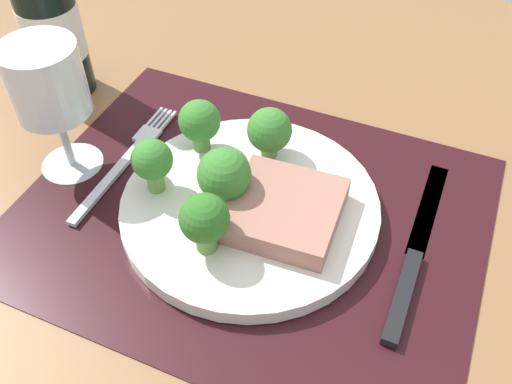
{
  "coord_description": "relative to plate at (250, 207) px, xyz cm",
  "views": [
    {
      "loc": [
        15.07,
        -33.55,
        41.95
      ],
      "look_at": [
        0.05,
        1.37,
        1.9
      ],
      "focal_mm": 39.35,
      "sensor_mm": 36.0,
      "label": 1
    }
  ],
  "objects": [
    {
      "name": "ground_plane",
      "position": [
        0.0,
        0.0,
        -2.6
      ],
      "size": [
        140.0,
        110.0,
        3.0
      ],
      "primitive_type": "cube",
      "color": "brown"
    },
    {
      "name": "placemat",
      "position": [
        0.0,
        0.0,
        -0.95
      ],
      "size": [
        45.01,
        35.81,
        0.3
      ],
      "primitive_type": "cube",
      "color": "black",
      "rests_on": "ground_plane"
    },
    {
      "name": "plate",
      "position": [
        0.0,
        0.0,
        0.0
      ],
      "size": [
        25.24,
        25.24,
        1.6
      ],
      "primitive_type": "cylinder",
      "color": "silver",
      "rests_on": "placemat"
    },
    {
      "name": "steak",
      "position": [
        3.84,
        -0.71,
        1.96
      ],
      "size": [
        10.54,
        10.49,
        2.32
      ],
      "primitive_type": "cube",
      "rotation": [
        0.0,
        0.0,
        0.05
      ],
      "color": "#9E6B5B",
      "rests_on": "plate"
    },
    {
      "name": "broccoli_front_edge",
      "position": [
        -2.22,
        -0.83,
        4.27
      ],
      "size": [
        5.11,
        5.11,
        6.08
      ],
      "color": "#5B8942",
      "rests_on": "plate"
    },
    {
      "name": "broccoli_center",
      "position": [
        -9.18,
        -2.01,
        4.42
      ],
      "size": [
        4.0,
        4.0,
        5.87
      ],
      "color": "#6B994C",
      "rests_on": "plate"
    },
    {
      "name": "broccoli_back_left",
      "position": [
        -1.29,
        -6.63,
        4.47
      ],
      "size": [
        4.44,
        4.44,
        6.13
      ],
      "color": "#5B8942",
      "rests_on": "plate"
    },
    {
      "name": "broccoli_near_fork",
      "position": [
        -7.84,
        5.13,
        4.25
      ],
      "size": [
        4.36,
        4.36,
        5.82
      ],
      "color": "#5B8942",
      "rests_on": "plate"
    },
    {
      "name": "broccoli_near_steak",
      "position": [
        -0.87,
        6.98,
        4.0
      ],
      "size": [
        4.61,
        4.61,
        5.61
      ],
      "color": "#6B994C",
      "rests_on": "plate"
    },
    {
      "name": "fork",
      "position": [
        -15.21,
        1.42,
        -0.55
      ],
      "size": [
        2.4,
        19.2,
        0.5
      ],
      "rotation": [
        0.0,
        0.0,
        0.04
      ],
      "color": "silver",
      "rests_on": "placemat"
    },
    {
      "name": "knife",
      "position": [
        16.13,
        0.53,
        -0.5
      ],
      "size": [
        1.8,
        23.0,
        0.8
      ],
      "rotation": [
        0.0,
        0.0,
        -0.0
      ],
      "color": "black",
      "rests_on": "placemat"
    },
    {
      "name": "wine_bottle",
      "position": [
        -29.3,
        10.3,
        8.34
      ],
      "size": [
        6.88,
        6.88,
        26.44
      ],
      "color": "black",
      "rests_on": "ground_plane"
    },
    {
      "name": "wine_glass",
      "position": [
        -20.51,
        -1.01,
        8.97
      ],
      "size": [
        7.36,
        7.36,
        14.57
      ],
      "color": "silver",
      "rests_on": "ground_plane"
    }
  ]
}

